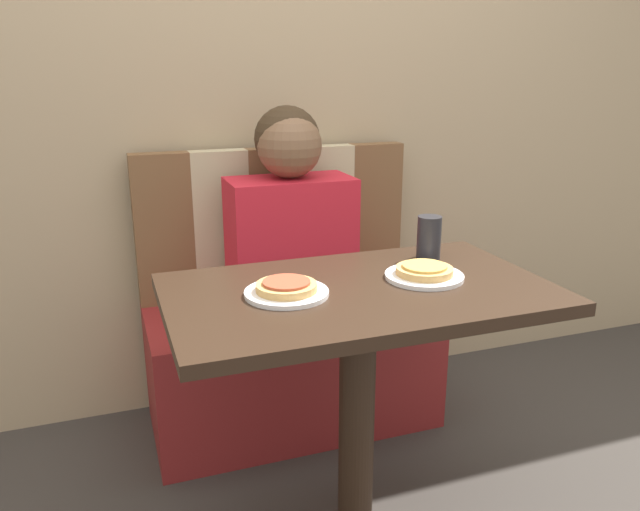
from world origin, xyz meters
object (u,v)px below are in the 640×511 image
at_px(plate_right, 424,276).
at_px(pizza_left, 286,286).
at_px(plate_left, 287,293).
at_px(drinking_cup, 429,237).
at_px(pizza_right, 424,270).
at_px(person, 290,213).

height_order(plate_right, pizza_left, pizza_left).
bearing_deg(plate_right, plate_left, 180.00).
xyz_separation_m(plate_left, drinking_cup, (0.49, 0.16, 0.06)).
bearing_deg(drinking_cup, pizza_right, -122.11).
bearing_deg(person, plate_left, -107.83).
distance_m(person, drinking_cup, 0.54).
bearing_deg(pizza_right, person, 107.83).
xyz_separation_m(plate_left, pizza_right, (0.39, 0.00, 0.02)).
distance_m(person, pizza_right, 0.64).
distance_m(person, plate_left, 0.64).
xyz_separation_m(person, plate_right, (0.20, -0.61, -0.06)).
height_order(pizza_left, drinking_cup, drinking_cup).
bearing_deg(drinking_cup, plate_right, -122.11).
xyz_separation_m(plate_right, pizza_left, (-0.39, 0.00, 0.02)).
relative_size(plate_left, drinking_cup, 1.66).
relative_size(plate_left, plate_right, 1.00).
relative_size(person, plate_right, 3.33).
bearing_deg(pizza_right, drinking_cup, 57.89).
bearing_deg(person, pizza_right, -72.17).
bearing_deg(drinking_cup, person, 123.62).
height_order(person, drinking_cup, person).
bearing_deg(pizza_left, plate_left, -90.00).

